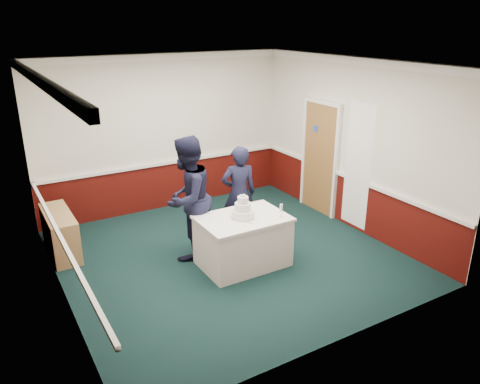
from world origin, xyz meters
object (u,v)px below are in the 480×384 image
person_woman (239,194)px  cake_knife (248,222)px  champagne_flute (281,208)px  sideboard (60,233)px  cake_table (243,241)px  wedding_cake (243,210)px  person_man (187,198)px

person_woman → cake_knife: bearing=81.2°
champagne_flute → person_woman: 1.11m
sideboard → person_woman: size_ratio=0.73×
cake_table → wedding_cake: bearing=90.0°
wedding_cake → champagne_flute: wedding_cake is taller
sideboard → wedding_cake: bearing=-37.6°
cake_table → person_man: 1.07m
sideboard → person_woman: 2.96m
person_man → sideboard: bearing=-68.0°
wedding_cake → champagne_flute: (0.50, -0.28, 0.03)m
sideboard → person_man: person_man is taller
sideboard → wedding_cake: wedding_cake is taller
wedding_cake → person_woman: (0.41, 0.82, -0.08)m
sideboard → cake_table: (2.34, -1.80, 0.05)m
wedding_cake → champagne_flute: size_ratio=1.78×
cake_knife → sideboard: bearing=120.7°
champagne_flute → cake_table: bearing=150.8°
person_woman → sideboard: bearing=-5.1°
cake_table → person_woman: person_woman is taller
sideboard → champagne_flute: size_ratio=5.85×
sideboard → person_man: size_ratio=0.61×
cake_table → cake_knife: 0.44m
sideboard → cake_table: bearing=-37.6°
cake_table → person_man: (-0.59, 0.69, 0.58)m
person_man → person_woman: size_ratio=1.18×
cake_knife → person_woman: (0.44, 1.02, 0.03)m
cake_knife → champagne_flute: 0.55m
sideboard → cake_knife: (2.31, -2.00, 0.44)m
cake_knife → person_man: (-0.56, 0.89, 0.19)m
sideboard → wedding_cake: (2.34, -1.80, 0.55)m
cake_table → wedding_cake: 0.50m
wedding_cake → champagne_flute: bearing=-29.2°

